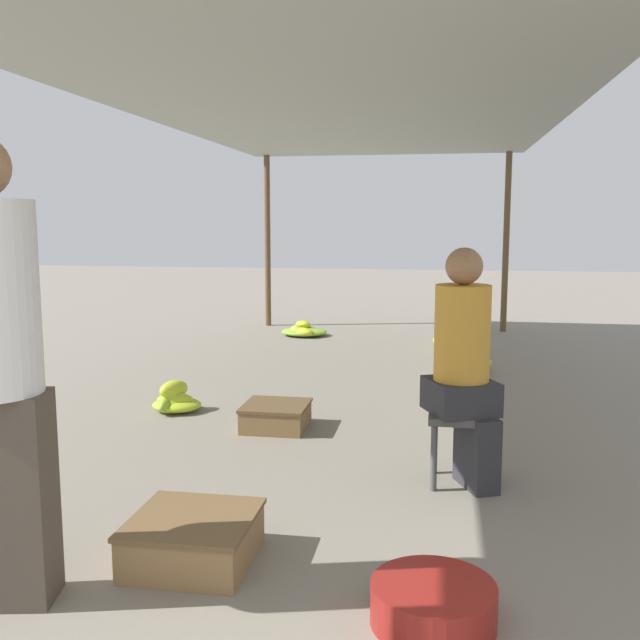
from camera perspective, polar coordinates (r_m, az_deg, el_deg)
name	(u,v)px	position (r m, az deg, el deg)	size (l,w,h in m)	color
canopy_post_back_left	(268,242)	(9.84, -4.22, 6.27)	(0.08, 0.08, 2.32)	brown
canopy_post_back_right	(506,243)	(9.59, 14.66, 5.99)	(0.08, 0.08, 2.32)	brown
canopy_tarp	(344,103)	(5.72, 1.96, 16.94)	(3.58, 8.31, 0.04)	#9EA399
stool	(460,426)	(4.03, 11.11, -8.32)	(0.34, 0.34, 0.41)	#4C4C4C
vendor_seated	(465,364)	(3.94, 11.51, -3.45)	(0.45, 0.45, 1.31)	#2D2D33
basin_black	(433,604)	(2.80, 9.05, -21.52)	(0.46, 0.46, 0.15)	maroon
banana_pile_left_0	(303,331)	(9.01, -1.37, -0.88)	(0.58, 0.55, 0.18)	#98C131
banana_pile_left_1	(175,402)	(5.58, -11.53, -6.43)	(0.38, 0.38, 0.24)	#BACF2B
banana_pile_right_0	(467,365)	(7.04, 11.71, -3.57)	(0.63, 0.41, 0.15)	#8CBC33
banana_pile_right_1	(455,340)	(8.34, 10.73, -1.56)	(0.50, 0.46, 0.25)	#79B536
crate_near	(276,416)	(5.05, -3.55, -7.68)	(0.45, 0.45, 0.17)	brown
crate_mid	(193,539)	(3.22, -10.10, -16.87)	(0.52, 0.52, 0.20)	olive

